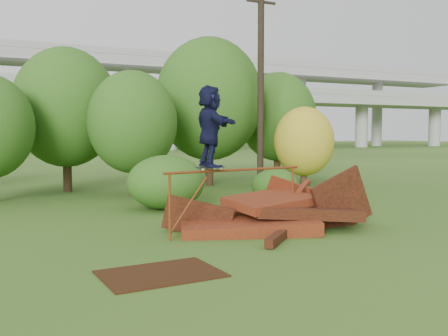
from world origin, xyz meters
name	(u,v)px	position (x,y,z in m)	size (l,w,h in m)	color
ground	(293,242)	(0.00, 0.00, 0.00)	(240.00, 240.00, 0.00)	#2D5116
scrap_pile	(271,215)	(0.33, 1.54, 0.36)	(5.64, 3.66, 1.95)	#47150C
grind_rail	(236,183)	(-0.66, 1.58, 1.25)	(4.01, 0.62, 1.61)	#6A3010
skateboard	(210,168)	(-1.43, 1.47, 1.66)	(0.73, 0.29, 0.07)	black
skater	(210,126)	(-1.43, 1.47, 2.66)	(1.82, 0.58, 1.96)	black
flat_plate	(160,274)	(-3.58, -1.22, 0.01)	(2.05, 1.46, 0.03)	black
tree_1	(66,108)	(-3.20, 12.44, 3.57)	(4.39, 4.39, 6.10)	black
tree_2	(133,122)	(-1.07, 9.77, 2.92)	(3.51, 3.51, 4.95)	black
tree_3	(209,99)	(3.31, 12.21, 4.09)	(5.05, 5.05, 7.00)	black
tree_4	(304,141)	(6.35, 8.79, 2.13)	(2.65, 2.65, 3.66)	black
tree_5	(278,117)	(7.55, 12.95, 3.34)	(4.04, 4.04, 5.67)	black
shrub_left	(166,182)	(-1.00, 5.97, 0.89)	(2.57, 2.38, 1.78)	#224111
shrub_right	(275,186)	(2.98, 5.67, 0.62)	(1.74, 1.60, 1.23)	#224111
utility_pole	(261,87)	(4.61, 9.60, 4.50)	(1.40, 0.28, 8.85)	black
freeway_overpass	(35,75)	(0.00, 62.92, 10.32)	(160.00, 15.00, 13.70)	gray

